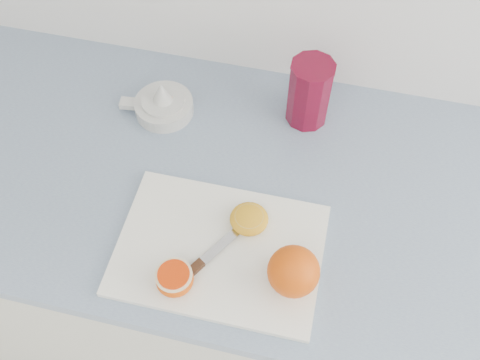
% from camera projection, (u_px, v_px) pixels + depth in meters
% --- Properties ---
extents(counter, '(2.52, 0.64, 0.89)m').
position_uv_depth(counter, '(233.00, 272.00, 1.40)').
color(counter, silver).
rests_on(counter, ground).
extents(cutting_board, '(0.36, 0.26, 0.01)m').
position_uv_depth(cutting_board, '(220.00, 250.00, 0.94)').
color(cutting_board, white).
rests_on(cutting_board, counter).
extents(whole_orange, '(0.09, 0.09, 0.09)m').
position_uv_depth(whole_orange, '(294.00, 271.00, 0.86)').
color(whole_orange, '#F36500').
rests_on(whole_orange, cutting_board).
extents(half_orange, '(0.06, 0.06, 0.04)m').
position_uv_depth(half_orange, '(175.00, 279.00, 0.88)').
color(half_orange, '#F36500').
rests_on(half_orange, cutting_board).
extents(squeezed_shell, '(0.07, 0.07, 0.03)m').
position_uv_depth(squeezed_shell, '(249.00, 219.00, 0.95)').
color(squeezed_shell, orange).
rests_on(squeezed_shell, cutting_board).
extents(paring_knife, '(0.11, 0.17, 0.01)m').
position_uv_depth(paring_knife, '(192.00, 271.00, 0.91)').
color(paring_knife, '#4B2912').
rests_on(paring_knife, cutting_board).
extents(citrus_juicer, '(0.16, 0.12, 0.08)m').
position_uv_depth(citrus_juicer, '(163.00, 104.00, 1.11)').
color(citrus_juicer, silver).
rests_on(citrus_juicer, counter).
extents(red_tumbler, '(0.09, 0.09, 0.15)m').
position_uv_depth(red_tumbler, '(309.00, 95.00, 1.06)').
color(red_tumbler, maroon).
rests_on(red_tumbler, counter).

